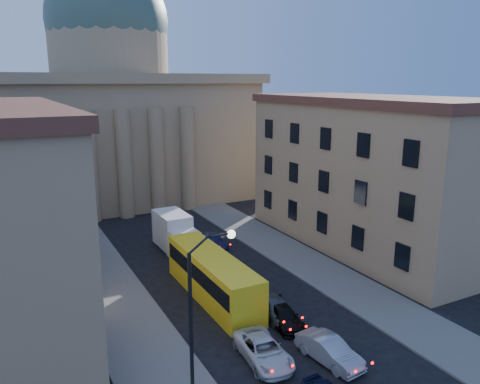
% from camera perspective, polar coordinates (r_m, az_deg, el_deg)
% --- Properties ---
extents(sidewalk_left, '(5.00, 60.00, 0.15)m').
position_cam_1_polar(sidewalk_left, '(34.75, -13.76, -14.54)').
color(sidewalk_left, '#5F5D57').
rests_on(sidewalk_left, ground).
extents(sidewalk_right, '(5.00, 60.00, 0.15)m').
position_cam_1_polar(sidewalk_right, '(41.53, 9.92, -9.55)').
color(sidewalk_right, '#5F5D57').
rests_on(sidewalk_right, ground).
extents(church, '(68.02, 28.76, 36.60)m').
position_cam_1_polar(church, '(69.36, -15.12, 9.44)').
color(church, '#917A59').
rests_on(church, ground).
extents(building_right, '(11.60, 26.60, 14.70)m').
position_cam_1_polar(building_right, '(47.69, 15.50, 2.40)').
color(building_right, '#9F815E').
rests_on(building_right, ground).
extents(street_lamp, '(2.62, 0.44, 8.83)m').
position_cam_1_polar(street_lamp, '(24.26, -4.88, -13.21)').
color(street_lamp, black).
rests_on(street_lamp, ground).
extents(car_right_near, '(2.12, 4.64, 1.47)m').
position_cam_1_polar(car_right_near, '(29.42, 10.83, -18.43)').
color(car_right_near, '#96999D').
rests_on(car_right_near, ground).
extents(car_left_mid, '(2.65, 5.09, 1.37)m').
position_cam_1_polar(car_left_mid, '(29.08, 2.85, -18.72)').
color(car_left_mid, silver).
rests_on(car_left_mid, ground).
extents(car_right_mid, '(2.26, 4.38, 1.22)m').
position_cam_1_polar(car_right_mid, '(32.88, 5.38, -14.83)').
color(car_right_mid, black).
rests_on(car_right_mid, ground).
extents(car_right_far, '(2.09, 4.51, 1.50)m').
position_cam_1_polar(car_right_far, '(33.73, 4.22, -13.78)').
color(car_right_far, '#4B4C50').
rests_on(car_right_far, ground).
extents(car_right_distant, '(1.84, 4.11, 1.31)m').
position_cam_1_polar(car_right_distant, '(46.47, -3.37, -6.07)').
color(car_right_distant, black).
rests_on(car_right_distant, ground).
extents(city_bus, '(2.80, 11.97, 3.37)m').
position_cam_1_polar(city_bus, '(35.98, -3.39, -10.08)').
color(city_bus, yellow).
rests_on(city_bus, ground).
extents(box_truck, '(2.70, 6.61, 3.61)m').
position_cam_1_polar(box_truck, '(45.73, -7.85, -5.11)').
color(box_truck, silver).
rests_on(box_truck, ground).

